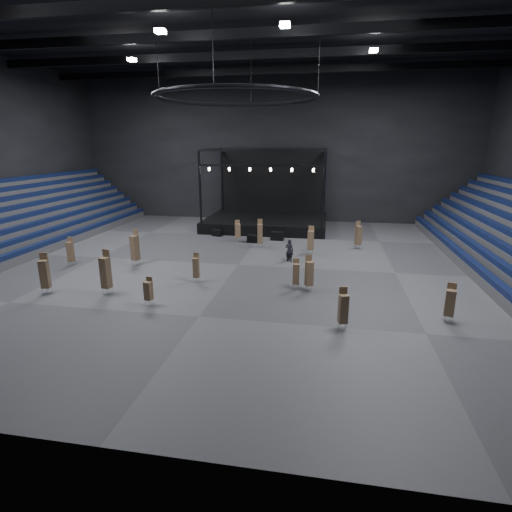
% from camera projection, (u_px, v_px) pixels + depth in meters
% --- Properties ---
extents(floor, '(50.00, 50.00, 0.00)m').
position_uv_depth(floor, '(238.00, 265.00, 33.07)').
color(floor, '#4A4A4C').
rests_on(floor, ground).
extents(ceiling, '(50.00, 42.00, 0.20)m').
position_uv_depth(ceiling, '(235.00, 22.00, 28.20)').
color(ceiling, black).
rests_on(ceiling, wall_back).
extents(wall_back, '(50.00, 0.20, 18.00)m').
position_uv_depth(wall_back, '(273.00, 149.00, 50.54)').
color(wall_back, black).
rests_on(wall_back, ground).
extents(wall_front, '(50.00, 0.20, 18.00)m').
position_uv_depth(wall_front, '(64.00, 169.00, 10.73)').
color(wall_front, black).
rests_on(wall_front, ground).
extents(stage, '(14.00, 10.00, 9.20)m').
position_uv_depth(stage, '(267.00, 215.00, 48.07)').
color(stage, black).
rests_on(stage, floor).
extents(truss_ring, '(12.30, 12.30, 5.15)m').
position_uv_depth(truss_ring, '(236.00, 97.00, 29.55)').
color(truss_ring, black).
rests_on(truss_ring, ceiling).
extents(roof_girders, '(49.00, 30.35, 0.70)m').
position_uv_depth(roof_girders, '(235.00, 34.00, 28.42)').
color(roof_girders, black).
rests_on(roof_girders, ceiling).
extents(floodlights, '(28.60, 16.60, 0.25)m').
position_uv_depth(floodlights, '(221.00, 28.00, 24.79)').
color(floodlights, white).
rests_on(floodlights, roof_girders).
extents(flight_case_left, '(1.17, 0.86, 0.70)m').
position_uv_depth(flight_case_left, '(217.00, 233.00, 43.34)').
color(flight_case_left, black).
rests_on(flight_case_left, floor).
extents(flight_case_mid, '(1.24, 0.77, 0.77)m').
position_uv_depth(flight_case_mid, '(253.00, 239.00, 40.50)').
color(flight_case_mid, black).
rests_on(flight_case_mid, floor).
extents(flight_case_right, '(1.37, 0.76, 0.88)m').
position_uv_depth(flight_case_right, '(277.00, 236.00, 41.41)').
color(flight_case_right, black).
rests_on(flight_case_right, floor).
extents(chair_stack_0, '(0.61, 0.61, 3.03)m').
position_uv_depth(chair_stack_0, '(106.00, 272.00, 26.25)').
color(chair_stack_0, silver).
rests_on(chair_stack_0, floor).
extents(chair_stack_1, '(0.44, 0.44, 2.39)m').
position_uv_depth(chair_stack_1, '(70.00, 251.00, 32.51)').
color(chair_stack_1, silver).
rests_on(chair_stack_1, floor).
extents(chair_stack_2, '(0.61, 0.61, 2.27)m').
position_uv_depth(chair_stack_2, '(450.00, 302.00, 22.11)').
color(chair_stack_2, silver).
rests_on(chair_stack_2, floor).
extents(chair_stack_3, '(0.66, 0.66, 2.21)m').
position_uv_depth(chair_stack_3, '(238.00, 230.00, 40.65)').
color(chair_stack_3, silver).
rests_on(chair_stack_3, floor).
extents(chair_stack_4, '(0.63, 0.63, 2.48)m').
position_uv_depth(chair_stack_4, '(309.00, 273.00, 26.88)').
color(chair_stack_4, silver).
rests_on(chair_stack_4, floor).
extents(chair_stack_5, '(0.50, 0.50, 1.80)m').
position_uv_depth(chair_stack_5, '(148.00, 290.00, 24.56)').
color(chair_stack_5, silver).
rests_on(chair_stack_5, floor).
extents(chair_stack_6, '(0.57, 0.57, 2.61)m').
position_uv_depth(chair_stack_6, '(311.00, 240.00, 35.85)').
color(chair_stack_6, silver).
rests_on(chair_stack_6, floor).
extents(chair_stack_7, '(0.56, 0.56, 2.74)m').
position_uv_depth(chair_stack_7, '(260.00, 233.00, 38.30)').
color(chair_stack_7, silver).
rests_on(chair_stack_7, floor).
extents(chair_stack_8, '(0.70, 0.70, 3.00)m').
position_uv_depth(chair_stack_8, '(135.00, 247.00, 32.56)').
color(chair_stack_8, silver).
rests_on(chair_stack_8, floor).
extents(chair_stack_9, '(0.66, 0.66, 2.67)m').
position_uv_depth(chair_stack_9, '(358.00, 235.00, 37.77)').
color(chair_stack_9, silver).
rests_on(chair_stack_9, floor).
extents(chair_stack_10, '(0.57, 0.57, 2.36)m').
position_uv_depth(chair_stack_10, '(343.00, 308.00, 21.26)').
color(chair_stack_10, silver).
rests_on(chair_stack_10, floor).
extents(chair_stack_11, '(0.64, 0.64, 2.78)m').
position_uv_depth(chair_stack_11, '(45.00, 273.00, 26.34)').
color(chair_stack_11, silver).
rests_on(chair_stack_11, floor).
extents(chair_stack_12, '(0.46, 0.46, 2.15)m').
position_uv_depth(chair_stack_12, '(196.00, 267.00, 28.70)').
color(chair_stack_12, silver).
rests_on(chair_stack_12, floor).
extents(chair_stack_13, '(0.48, 0.48, 2.14)m').
position_uv_depth(chair_stack_13, '(296.00, 273.00, 27.30)').
color(chair_stack_13, silver).
rests_on(chair_stack_13, floor).
extents(man_center, '(0.81, 0.63, 1.95)m').
position_uv_depth(man_center, '(289.00, 250.00, 33.73)').
color(man_center, black).
rests_on(man_center, floor).
extents(crew_member, '(0.74, 0.85, 1.48)m').
position_uv_depth(crew_member, '(291.00, 252.00, 34.24)').
color(crew_member, black).
rests_on(crew_member, floor).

